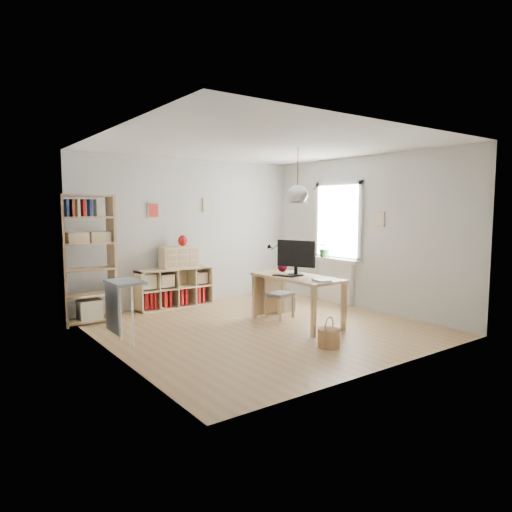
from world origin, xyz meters
TOP-DOWN VIEW (x-y plane):
  - ground at (0.00, 0.00)m, footprint 4.50×4.50m
  - room_shell at (0.55, -0.15)m, footprint 4.50×4.50m
  - window_unit at (2.23, 0.60)m, footprint 0.07×1.16m
  - radiator at (2.19, 0.60)m, footprint 0.10×0.80m
  - windowsill at (2.14, 0.60)m, footprint 0.22×1.20m
  - desk at (0.55, -0.15)m, footprint 0.70×1.50m
  - cube_shelf at (-0.47, 2.08)m, footprint 1.40×0.38m
  - tall_bookshelf at (-2.04, 1.80)m, footprint 0.80×0.38m
  - side_table at (-2.04, 0.35)m, footprint 0.40×0.55m
  - chair at (0.57, 0.36)m, footprint 0.42×0.42m
  - wicker_basket at (0.10, -1.31)m, footprint 0.29×0.29m
  - storage_chest at (0.95, 0.81)m, footprint 0.65×0.69m
  - monitor at (0.58, -0.09)m, footprint 0.30×0.60m
  - keyboard at (0.39, -0.04)m, footprint 0.25×0.38m
  - task_lamp at (0.61, 0.44)m, footprint 0.43×0.16m
  - yarn_ball at (0.67, 0.34)m, footprint 0.15×0.15m
  - paper_tray at (0.51, -0.73)m, footprint 0.28×0.31m
  - drawer_chest at (-0.36, 2.04)m, footprint 0.68×0.31m
  - red_vase at (-0.28, 2.04)m, footprint 0.16×0.16m
  - potted_plant at (2.12, 0.85)m, footprint 0.34×0.30m

SIDE VIEW (x-z plane):
  - ground at x=0.00m, z-range 0.00..0.00m
  - wicker_basket at x=0.10m, z-range -0.07..0.34m
  - storage_chest at x=0.95m, z-range -0.09..0.44m
  - cube_shelf at x=-0.47m, z-range -0.06..0.66m
  - radiator at x=2.19m, z-range 0.00..0.80m
  - chair at x=0.57m, z-range 0.05..0.80m
  - desk at x=0.55m, z-range 0.28..1.03m
  - side_table at x=-2.04m, z-range 0.24..1.09m
  - keyboard at x=0.39m, z-range 0.75..0.77m
  - paper_tray at x=0.51m, z-range 0.75..0.78m
  - yarn_ball at x=0.67m, z-range 0.75..0.90m
  - windowsill at x=2.14m, z-range 0.80..0.86m
  - drawer_chest at x=-0.36m, z-range 0.72..1.11m
  - potted_plant at x=2.12m, z-range 0.86..1.21m
  - monitor at x=0.58m, z-range 0.78..1.33m
  - task_lamp at x=0.61m, z-range 0.83..1.29m
  - tall_bookshelf at x=-2.04m, z-range 0.09..2.09m
  - red_vase at x=-0.28m, z-range 1.11..1.30m
  - window_unit at x=2.23m, z-range 0.82..2.28m
  - room_shell at x=0.55m, z-range -0.25..4.25m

